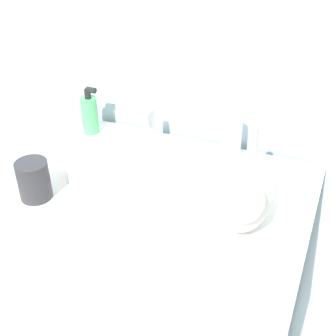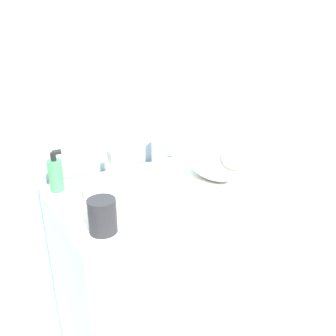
{
  "view_description": "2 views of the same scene",
  "coord_description": "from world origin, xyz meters",
  "px_view_note": "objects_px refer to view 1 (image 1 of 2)",
  "views": [
    {
      "loc": [
        0.4,
        -0.67,
        1.67
      ],
      "look_at": [
        0.03,
        0.24,
        1.01
      ],
      "focal_mm": 50.0,
      "sensor_mm": 36.0,
      "label": 1
    },
    {
      "loc": [
        -0.58,
        -0.7,
        1.46
      ],
      "look_at": [
        0.02,
        0.24,
        1.01
      ],
      "focal_mm": 35.0,
      "sensor_mm": 36.0,
      "label": 2
    }
  ],
  "objects_px": {
    "cup": "(34,180)",
    "soap_bottle": "(90,114)",
    "cat": "(244,192)",
    "spray_bottle": "(231,134)"
  },
  "relations": [
    {
      "from": "spray_bottle",
      "to": "cup",
      "type": "height_order",
      "value": "spray_bottle"
    },
    {
      "from": "cat",
      "to": "spray_bottle",
      "type": "relative_size",
      "value": 2.17
    },
    {
      "from": "cup",
      "to": "spray_bottle",
      "type": "bearing_deg",
      "value": 42.5
    },
    {
      "from": "cat",
      "to": "spray_bottle",
      "type": "height_order",
      "value": "cat"
    },
    {
      "from": "cat",
      "to": "soap_bottle",
      "type": "distance_m",
      "value": 0.62
    },
    {
      "from": "cup",
      "to": "soap_bottle",
      "type": "bearing_deg",
      "value": 96.55
    },
    {
      "from": "spray_bottle",
      "to": "cup",
      "type": "distance_m",
      "value": 0.57
    },
    {
      "from": "cat",
      "to": "cup",
      "type": "xyz_separation_m",
      "value": [
        -0.52,
        -0.11,
        -0.03
      ]
    },
    {
      "from": "spray_bottle",
      "to": "cup",
      "type": "xyz_separation_m",
      "value": [
        -0.42,
        -0.38,
        -0.03
      ]
    },
    {
      "from": "cat",
      "to": "spray_bottle",
      "type": "xyz_separation_m",
      "value": [
        -0.11,
        0.27,
        -0.01
      ]
    }
  ]
}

